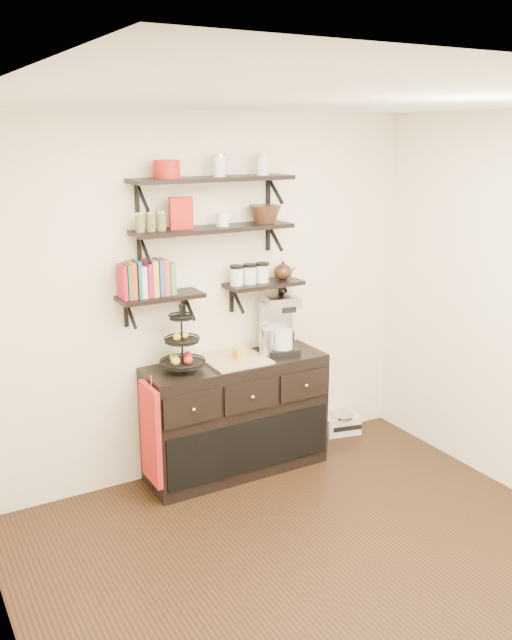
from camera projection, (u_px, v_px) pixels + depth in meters
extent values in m
plane|color=black|center=(340.00, 582.00, 3.97)|extent=(3.50, 3.50, 0.00)
cube|color=white|center=(359.00, 100.00, 3.25)|extent=(3.50, 3.50, 0.02)
cube|color=white|center=(207.00, 298.00, 5.08)|extent=(3.50, 0.02, 2.70)
cube|color=white|center=(6.00, 435.00, 2.78)|extent=(0.02, 3.50, 2.70)
cube|color=black|center=(213.00, 179.00, 4.73)|extent=(1.20, 0.27, 0.03)
cube|color=black|center=(137.00, 198.00, 4.61)|extent=(0.02, 0.03, 0.20)
cube|color=black|center=(268.00, 191.00, 5.11)|extent=(0.02, 0.03, 0.20)
cube|color=black|center=(214.00, 229.00, 4.82)|extent=(1.20, 0.27, 0.03)
cube|color=black|center=(139.00, 248.00, 4.71)|extent=(0.02, 0.03, 0.20)
cube|color=black|center=(268.00, 237.00, 5.20)|extent=(0.02, 0.03, 0.20)
cube|color=black|center=(160.00, 297.00, 4.75)|extent=(0.60, 0.25, 0.03)
cube|color=black|center=(126.00, 313.00, 4.77)|extent=(0.02, 0.03, 0.20)
cube|color=black|center=(183.00, 305.00, 4.98)|extent=(0.03, 0.03, 0.20)
cube|color=black|center=(264.00, 284.00, 5.15)|extent=(0.60, 0.25, 0.03)
cube|color=black|center=(232.00, 299.00, 5.17)|extent=(0.03, 0.03, 0.20)
cube|color=black|center=(281.00, 293.00, 5.38)|extent=(0.02, 0.03, 0.20)
cube|color=#AB1227|center=(124.00, 285.00, 4.60)|extent=(0.02, 0.15, 0.20)
cube|color=#256C39|center=(129.00, 281.00, 4.61)|extent=(0.03, 0.15, 0.24)
cube|color=#C13D0E|center=(134.00, 283.00, 4.63)|extent=(0.04, 0.15, 0.21)
cube|color=#175B7B|center=(139.00, 279.00, 4.65)|extent=(0.03, 0.15, 0.25)
cube|color=beige|center=(144.00, 281.00, 4.67)|extent=(0.03, 0.15, 0.22)
cube|color=maroon|center=(149.00, 278.00, 4.68)|extent=(0.04, 0.15, 0.26)
cube|color=gold|center=(154.00, 279.00, 4.70)|extent=(0.03, 0.15, 0.23)
cube|color=#2D4D82|center=(159.00, 281.00, 4.72)|extent=(0.03, 0.15, 0.20)
cube|color=#AD452D|center=(165.00, 277.00, 4.74)|extent=(0.04, 0.15, 0.24)
cube|color=#468446|center=(170.00, 279.00, 4.76)|extent=(0.03, 0.15, 0.21)
cylinder|color=silver|center=(237.00, 277.00, 5.02)|extent=(0.10, 0.10, 0.13)
cylinder|color=silver|center=(250.00, 275.00, 5.08)|extent=(0.10, 0.10, 0.13)
cylinder|color=silver|center=(262.00, 274.00, 5.13)|extent=(0.10, 0.10, 0.13)
cube|color=black|center=(236.00, 417.00, 5.18)|extent=(1.40, 0.45, 0.90)
cube|color=tan|center=(236.00, 360.00, 5.05)|extent=(0.45, 0.41, 0.02)
sphere|color=gold|center=(194.00, 410.00, 4.67)|extent=(0.04, 0.04, 0.04)
sphere|color=gold|center=(252.00, 397.00, 4.90)|extent=(0.04, 0.04, 0.04)
sphere|color=gold|center=(306.00, 386.00, 5.12)|extent=(0.04, 0.04, 0.04)
cylinder|color=black|center=(182.00, 339.00, 4.79)|extent=(0.02, 0.02, 0.47)
cylinder|color=black|center=(183.00, 363.00, 4.84)|extent=(0.32, 0.32, 0.01)
cylinder|color=black|center=(182.00, 341.00, 4.79)|extent=(0.24, 0.24, 0.02)
cylinder|color=black|center=(181.00, 318.00, 4.75)|extent=(0.17, 0.17, 0.02)
sphere|color=#B21914|center=(188.00, 356.00, 4.88)|extent=(0.07, 0.07, 0.07)
sphere|color=gold|center=(177.00, 337.00, 4.76)|extent=(0.06, 0.06, 0.06)
cube|color=#BD8E2B|center=(240.00, 353.00, 5.06)|extent=(0.08, 0.08, 0.08)
cube|color=black|center=(281.00, 350.00, 5.24)|extent=(0.29, 0.27, 0.04)
cube|color=silver|center=(276.00, 324.00, 5.25)|extent=(0.26, 0.14, 0.38)
cube|color=silver|center=(281.00, 301.00, 5.13)|extent=(0.29, 0.27, 0.08)
cylinder|color=silver|center=(282.00, 339.00, 5.19)|extent=(0.19, 0.19, 0.15)
cylinder|color=silver|center=(267.00, 343.00, 5.13)|extent=(0.11, 0.11, 0.22)
cube|color=maroon|center=(151.00, 434.00, 4.73)|extent=(0.04, 0.31, 0.72)
cube|color=silver|center=(342.00, 425.00, 5.91)|extent=(0.33, 0.21, 0.16)
cylinder|color=silver|center=(342.00, 415.00, 5.89)|extent=(0.24, 0.24, 0.02)
cube|color=black|center=(348.00, 428.00, 5.84)|extent=(0.26, 0.07, 0.04)
cube|color=#AA1B13|center=(181.00, 213.00, 4.67)|extent=(0.17, 0.09, 0.22)
cylinder|color=white|center=(223.00, 219.00, 4.84)|extent=(0.09, 0.09, 0.10)
cylinder|color=#AA1B13|center=(167.00, 169.00, 4.54)|extent=(0.18, 0.18, 0.12)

